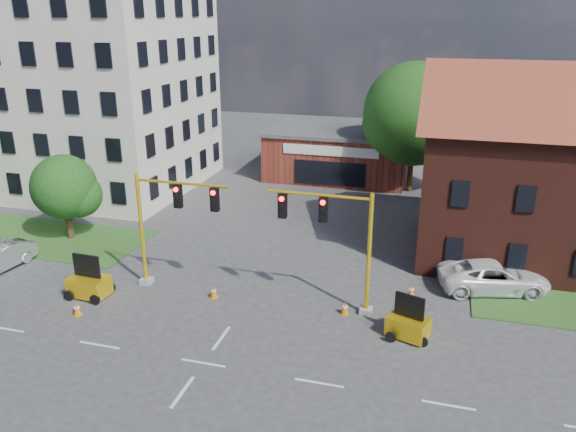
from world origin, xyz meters
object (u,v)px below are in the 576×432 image
object	(u,v)px
signal_mast_west	(169,219)
trailer_west	(89,284)
trailer_east	(408,325)
pickup_white	(494,276)
signal_mast_east	(335,236)

from	to	relation	value
signal_mast_west	trailer_west	bearing A→B (deg)	-150.49
signal_mast_west	trailer_west	distance (m)	5.36
trailer_east	pickup_white	size ratio (longest dim) A/B	0.36
trailer_west	pickup_white	size ratio (longest dim) A/B	0.39
trailer_west	trailer_east	distance (m)	16.21
signal_mast_west	pickup_white	world-z (taller)	signal_mast_west
signal_mast_west	trailer_west	size ratio (longest dim) A/B	2.76
signal_mast_east	signal_mast_west	bearing A→B (deg)	180.00
signal_mast_east	trailer_west	bearing A→B (deg)	-170.37
signal_mast_west	trailer_west	xyz separation A→B (m)	(-3.73, -2.11, -3.22)
pickup_white	signal_mast_west	bearing A→B (deg)	90.44
trailer_west	pickup_white	bearing A→B (deg)	21.02
signal_mast_west	trailer_east	world-z (taller)	signal_mast_west
signal_mast_west	trailer_east	xyz separation A→B (m)	(12.48, -1.59, -3.28)
signal_mast_west	pickup_white	bearing A→B (deg)	14.64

